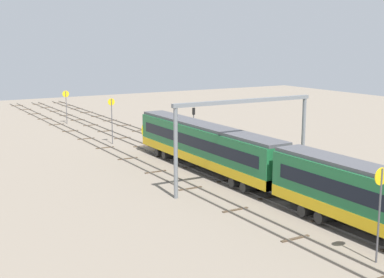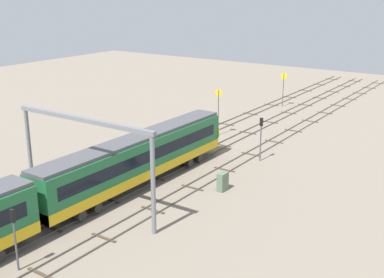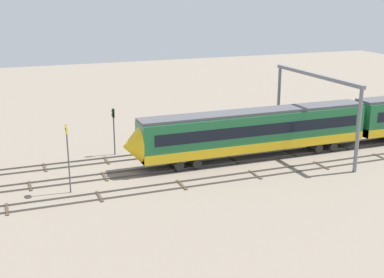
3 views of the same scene
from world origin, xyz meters
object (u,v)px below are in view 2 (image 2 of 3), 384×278
at_px(overhead_gantry, 84,144).
at_px(speed_sign_mid_trackside, 218,106).
at_px(speed_sign_near_foreground, 283,84).
at_px(signal_light_trackside_departure, 14,231).
at_px(signal_light_trackside_approach, 261,133).
at_px(relay_cabinet, 223,182).

relative_size(overhead_gantry, speed_sign_mid_trackside, 2.48).
bearing_deg(speed_sign_near_foreground, signal_light_trackside_departure, -174.12).
bearing_deg(signal_light_trackside_departure, signal_light_trackside_approach, -6.56).
distance_m(speed_sign_mid_trackside, signal_light_trackside_approach, 10.68).
xyz_separation_m(overhead_gantry, relay_cabinet, (10.24, -7.10, -5.11)).
distance_m(speed_sign_near_foreground, signal_light_trackside_approach, 27.13).
bearing_deg(overhead_gantry, relay_cabinet, -34.73).
bearing_deg(speed_sign_mid_trackside, relay_cabinet, -147.30).
distance_m(speed_sign_mid_trackside, relay_cabinet, 18.45).
relative_size(speed_sign_mid_trackside, signal_light_trackside_approach, 1.23).
height_order(overhead_gantry, speed_sign_mid_trackside, overhead_gantry).
distance_m(signal_light_trackside_approach, signal_light_trackside_departure, 29.13).
distance_m(speed_sign_near_foreground, signal_light_trackside_departure, 54.84).
relative_size(overhead_gantry, speed_sign_near_foreground, 2.75).
height_order(signal_light_trackside_approach, relay_cabinet, signal_light_trackside_approach).
distance_m(speed_sign_near_foreground, relay_cabinet, 36.56).
distance_m(signal_light_trackside_departure, relay_cabinet, 20.01).
bearing_deg(speed_sign_mid_trackside, signal_light_trackside_departure, -170.86).
bearing_deg(speed_sign_mid_trackside, signal_light_trackside_approach, -123.18).
distance_m(speed_sign_near_foreground, speed_sign_mid_trackside, 19.78).
xyz_separation_m(overhead_gantry, speed_sign_near_foreground, (45.34, 2.77, -2.38)).
bearing_deg(speed_sign_near_foreground, relay_cabinet, -164.30).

